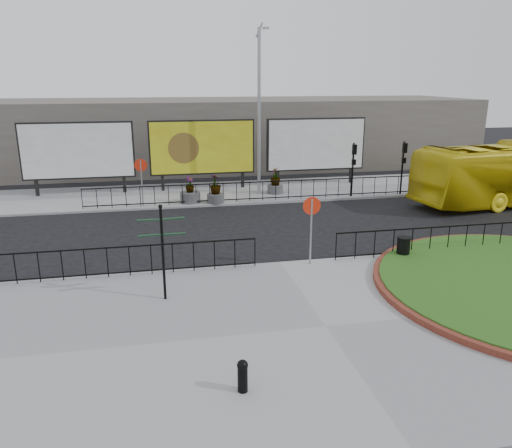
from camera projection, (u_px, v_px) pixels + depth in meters
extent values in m
plane|color=black|center=(280.00, 265.00, 18.15)|extent=(90.00, 90.00, 0.00)
cube|color=gray|center=(326.00, 328.00, 13.43)|extent=(30.00, 10.00, 0.12)
cube|color=gray|center=(231.00, 192.00, 29.42)|extent=(44.00, 6.00, 0.12)
cylinder|color=gray|center=(142.00, 183.00, 25.67)|extent=(0.07, 0.07, 2.40)
cylinder|color=#B9210C|center=(141.00, 165.00, 25.40)|extent=(0.64, 0.03, 0.64)
cylinder|color=white|center=(141.00, 165.00, 25.42)|extent=(0.50, 0.03, 0.50)
cylinder|color=gray|center=(311.00, 232.00, 17.60)|extent=(0.07, 0.07, 2.40)
cylinder|color=#B9210C|center=(312.00, 206.00, 17.33)|extent=(0.64, 0.03, 0.64)
cylinder|color=white|center=(312.00, 206.00, 17.35)|extent=(0.50, 0.03, 0.50)
cube|color=black|center=(37.00, 187.00, 28.12)|extent=(0.18, 0.18, 1.00)
cube|color=black|center=(124.00, 184.00, 29.04)|extent=(0.18, 0.18, 1.00)
cube|color=black|center=(78.00, 151.00, 28.02)|extent=(6.20, 0.25, 3.20)
cube|color=silver|center=(77.00, 151.00, 27.87)|extent=(6.00, 0.06, 3.00)
cube|color=black|center=(163.00, 182.00, 29.46)|extent=(0.18, 0.18, 1.00)
cube|color=black|center=(243.00, 179.00, 30.37)|extent=(0.18, 0.18, 1.00)
cube|color=black|center=(202.00, 147.00, 29.35)|extent=(6.20, 0.25, 3.20)
cube|color=#BBC81C|center=(203.00, 148.00, 29.20)|extent=(6.00, 0.06, 3.00)
cube|color=black|center=(278.00, 178.00, 30.79)|extent=(0.18, 0.18, 1.00)
cube|color=black|center=(351.00, 175.00, 31.71)|extent=(0.18, 0.18, 1.00)
cube|color=black|center=(316.00, 144.00, 30.69)|extent=(6.20, 0.25, 3.20)
cube|color=silver|center=(317.00, 145.00, 30.54)|extent=(6.00, 0.06, 3.00)
cylinder|color=gray|center=(259.00, 114.00, 27.48)|extent=(0.18, 0.18, 9.00)
cylinder|color=gray|center=(259.00, 30.00, 26.26)|extent=(0.43, 0.10, 0.77)
cube|color=gray|center=(266.00, 28.00, 26.30)|extent=(0.35, 0.15, 0.12)
cylinder|color=black|center=(353.00, 170.00, 27.78)|extent=(0.10, 0.10, 3.00)
cube|color=black|center=(354.00, 149.00, 27.34)|extent=(0.22, 0.18, 0.55)
cube|color=black|center=(354.00, 162.00, 27.54)|extent=(0.20, 0.16, 0.30)
cylinder|color=black|center=(402.00, 168.00, 28.35)|extent=(0.10, 0.10, 3.00)
cube|color=black|center=(405.00, 148.00, 27.91)|extent=(0.22, 0.18, 0.55)
cube|color=black|center=(404.00, 160.00, 28.11)|extent=(0.20, 0.16, 0.30)
cube|color=#5F5B53|center=(210.00, 133.00, 38.14)|extent=(40.00, 10.00, 5.00)
cylinder|color=black|center=(163.00, 255.00, 14.69)|extent=(0.08, 0.08, 2.84)
sphere|color=black|center=(160.00, 206.00, 14.28)|extent=(0.12, 0.12, 0.12)
cube|color=black|center=(148.00, 220.00, 14.33)|extent=(0.67, 0.15, 0.03)
cube|color=black|center=(173.00, 218.00, 14.49)|extent=(0.68, 0.20, 0.03)
cube|color=black|center=(149.00, 235.00, 14.43)|extent=(0.67, 0.17, 0.03)
cube|color=black|center=(174.00, 234.00, 14.57)|extent=(0.67, 0.15, 0.03)
cylinder|color=black|center=(243.00, 379.00, 10.56)|extent=(0.22, 0.22, 0.60)
sphere|color=black|center=(242.00, 365.00, 10.47)|extent=(0.24, 0.24, 0.24)
cylinder|color=black|center=(403.00, 249.00, 18.30)|extent=(0.47, 0.47, 0.79)
cylinder|color=black|center=(404.00, 238.00, 18.18)|extent=(0.51, 0.51, 0.05)
cylinder|color=#4C4C4F|center=(190.00, 197.00, 26.70)|extent=(1.07, 1.07, 0.56)
imported|color=#1B4512|center=(190.00, 184.00, 26.50)|extent=(0.66, 0.66, 0.84)
cylinder|color=#4C4C4F|center=(216.00, 198.00, 26.66)|extent=(0.92, 0.92, 0.48)
imported|color=#1B4512|center=(215.00, 184.00, 26.44)|extent=(0.82, 0.82, 1.08)
cylinder|color=#4C4C4F|center=(275.00, 189.00, 28.87)|extent=(0.90, 0.90, 0.47)
imported|color=#1B4512|center=(275.00, 176.00, 28.65)|extent=(0.72, 0.72, 1.06)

